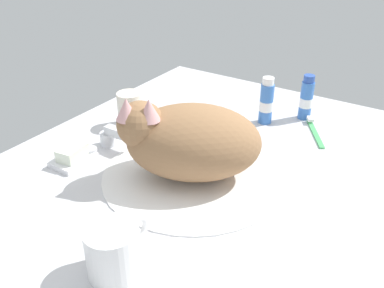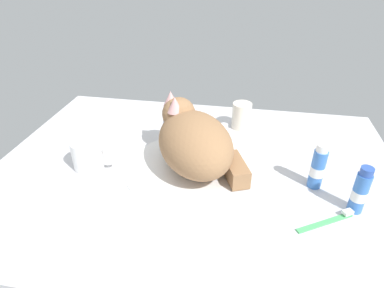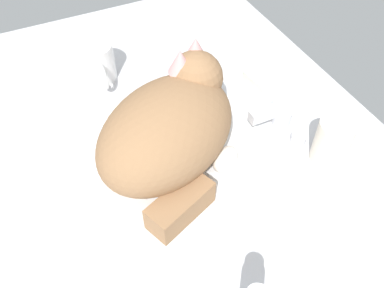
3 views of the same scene
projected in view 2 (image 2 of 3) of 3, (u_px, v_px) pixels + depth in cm
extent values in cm
cube|color=silver|center=(195.00, 173.00, 89.62)|extent=(110.00, 82.50, 3.00)
cylinder|color=white|center=(195.00, 168.00, 88.69)|extent=(37.55, 37.55, 0.61)
cylinder|color=silver|center=(207.00, 124.00, 107.84)|extent=(3.60, 3.60, 3.19)
cube|color=silver|center=(206.00, 122.00, 103.43)|extent=(2.00, 7.26, 2.00)
cylinder|color=silver|center=(190.00, 124.00, 109.04)|extent=(2.80, 2.80, 1.80)
cylinder|color=silver|center=(224.00, 127.00, 107.36)|extent=(2.80, 2.80, 1.80)
ellipsoid|color=#936B47|center=(195.00, 144.00, 84.68)|extent=(28.92, 32.32, 14.77)
sphere|color=#936B47|center=(179.00, 114.00, 90.35)|extent=(12.66, 12.66, 9.34)
ellipsoid|color=white|center=(181.00, 124.00, 89.99)|extent=(7.41, 7.78, 5.14)
cone|color=#DB9E9E|center=(175.00, 105.00, 86.14)|extent=(5.70, 5.70, 4.20)
cone|color=#DB9E9E|center=(171.00, 98.00, 89.55)|extent=(5.70, 5.70, 4.20)
cube|color=#936B47|center=(235.00, 169.00, 83.56)|extent=(8.52, 12.18, 4.67)
ellipsoid|color=white|center=(219.00, 146.00, 93.58)|extent=(5.83, 6.64, 4.20)
cylinder|color=white|center=(88.00, 154.00, 87.44)|extent=(8.14, 8.14, 8.24)
torus|color=white|center=(106.00, 156.00, 86.65)|extent=(5.61, 1.00, 5.61)
cylinder|color=silver|center=(242.00, 116.00, 106.82)|extent=(6.20, 6.20, 8.60)
cube|color=white|center=(179.00, 122.00, 110.67)|extent=(9.00, 6.40, 1.20)
cube|color=silver|center=(178.00, 117.00, 109.67)|extent=(6.83, 4.86, 2.66)
cylinder|color=#3870C6|center=(317.00, 169.00, 79.83)|extent=(3.38, 3.38, 10.35)
cylinder|color=white|center=(317.00, 171.00, 80.10)|extent=(3.45, 3.45, 2.59)
cylinder|color=white|center=(323.00, 148.00, 76.67)|extent=(2.88, 2.88, 1.80)
cylinder|color=#3870C6|center=(360.00, 193.00, 72.34)|extent=(3.27, 3.27, 10.02)
cylinder|color=white|center=(359.00, 195.00, 72.60)|extent=(3.33, 3.33, 2.51)
cylinder|color=#2D51AD|center=(367.00, 171.00, 69.27)|extent=(2.78, 2.78, 1.80)
cube|color=#4CB266|center=(325.00, 222.00, 71.16)|extent=(12.94, 8.52, 0.80)
cube|color=white|center=(348.00, 212.00, 72.63)|extent=(2.63, 2.37, 0.80)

